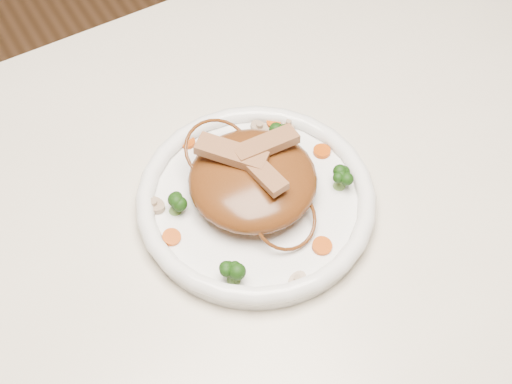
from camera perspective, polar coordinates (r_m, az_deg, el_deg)
table at (r=0.89m, az=-0.33°, el=-7.42°), size 1.20×0.80×0.75m
plate at (r=0.83m, az=0.00°, el=-0.89°), size 0.27×0.27×0.02m
noodle_mound at (r=0.81m, az=-0.25°, el=0.94°), size 0.14×0.14×0.04m
chicken_a at (r=0.80m, az=0.74°, el=3.58°), size 0.07×0.02×0.01m
chicken_b at (r=0.79m, az=-1.86°, el=2.95°), size 0.07×0.07×0.01m
chicken_c at (r=0.78m, az=0.50°, el=1.51°), size 0.03×0.07×0.01m
broccoli_0 at (r=0.86m, az=1.95°, el=4.36°), size 0.03×0.03×0.03m
broccoli_1 at (r=0.81m, az=-6.17°, el=-0.85°), size 0.03×0.03×0.03m
broccoli_2 at (r=0.75m, az=-1.72°, el=-6.05°), size 0.04×0.04×0.03m
broccoli_3 at (r=0.82m, az=6.37°, el=1.11°), size 0.04×0.04×0.03m
carrot_0 at (r=0.89m, az=1.34°, el=5.25°), size 0.02×0.02×0.00m
carrot_1 at (r=0.80m, az=-6.37°, el=-3.41°), size 0.02×0.02×0.00m
carrot_2 at (r=0.86m, az=4.98°, el=3.08°), size 0.02×0.02×0.00m
carrot_3 at (r=0.87m, az=-5.15°, el=3.73°), size 0.02×0.02×0.00m
carrot_4 at (r=0.79m, az=4.99°, el=-4.07°), size 0.03×0.03×0.00m
mushroom_0 at (r=0.76m, az=3.11°, el=-6.72°), size 0.03×0.03×0.01m
mushroom_1 at (r=0.88m, az=2.47°, el=5.04°), size 0.03×0.03×0.01m
mushroom_2 at (r=0.82m, az=-7.71°, el=-0.98°), size 0.04×0.04×0.01m
mushroom_3 at (r=0.88m, az=0.27°, el=4.82°), size 0.03×0.03×0.01m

